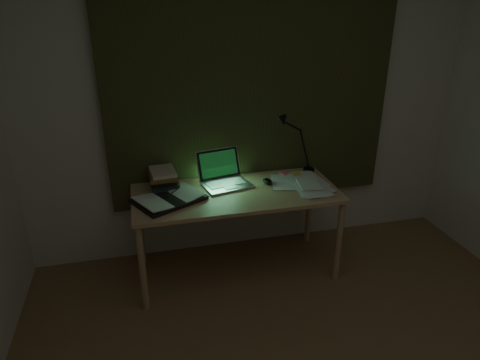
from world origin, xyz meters
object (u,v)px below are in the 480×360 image
at_px(desk, 236,232).
at_px(book_stack, 164,179).
at_px(desk_lamp, 311,142).
at_px(open_textbook, 169,198).
at_px(laptop, 227,171).
at_px(loose_papers, 301,185).

distance_m(desk, book_stack, 0.68).
distance_m(book_stack, desk_lamp, 1.18).
bearing_deg(book_stack, desk_lamp, 3.41).
distance_m(open_textbook, book_stack, 0.23).
bearing_deg(desk, open_textbook, -176.15).
bearing_deg(desk, laptop, 110.73).
xyz_separation_m(laptop, loose_papers, (0.54, -0.13, -0.11)).
bearing_deg(desk_lamp, desk, -151.83).
xyz_separation_m(laptop, desk_lamp, (0.71, 0.15, 0.12)).
bearing_deg(loose_papers, desk, 178.01).
xyz_separation_m(desk, loose_papers, (0.50, -0.02, 0.35)).
bearing_deg(book_stack, loose_papers, -11.77).
distance_m(desk, desk_lamp, 0.92).
height_order(desk, laptop, laptop).
bearing_deg(laptop, desk_lamp, -0.68).
bearing_deg(open_textbook, laptop, -9.42).
bearing_deg(laptop, loose_papers, -25.92).
xyz_separation_m(open_textbook, loose_papers, (0.98, 0.02, -0.01)).
height_order(loose_papers, desk_lamp, desk_lamp).
height_order(open_textbook, desk_lamp, desk_lamp).
bearing_deg(book_stack, desk, -20.85).
height_order(laptop, loose_papers, laptop).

